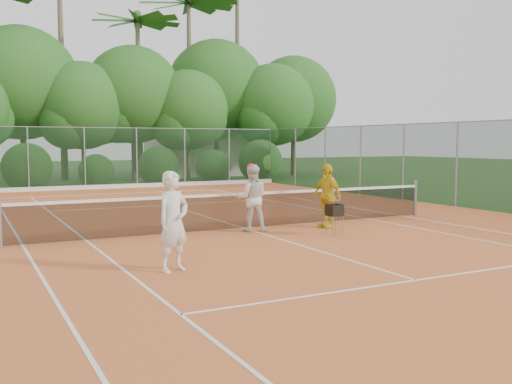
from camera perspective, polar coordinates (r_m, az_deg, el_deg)
ground at (r=15.14m, az=-1.11°, el=-3.75°), size 120.00×120.00×0.00m
clay_court at (r=15.14m, az=-1.11°, el=-3.72°), size 18.00×36.00×0.02m
club_building at (r=40.56m, az=-4.72°, el=3.85°), size 8.00×5.00×3.00m
tennis_net at (r=15.07m, az=-1.11°, el=-1.75°), size 11.97×0.10×1.10m
player_white at (r=10.16m, az=-8.27°, el=-2.94°), size 0.76×0.64×1.78m
player_center_grp at (r=14.60m, az=-0.45°, el=-0.59°), size 1.01×0.91×1.74m
player_yellow at (r=15.33m, az=7.11°, el=-0.38°), size 0.55×1.05×1.71m
ball_hopper at (r=14.11m, az=7.85°, el=-1.87°), size 0.34×0.34×0.77m
stray_ball_a at (r=23.01m, az=-16.33°, el=-0.82°), size 0.07×0.07×0.07m
stray_ball_b at (r=27.07m, az=-18.48°, el=-0.03°), size 0.07×0.07×0.07m
stray_ball_c at (r=24.74m, az=0.49°, el=-0.22°), size 0.07×0.07×0.07m
court_markings at (r=15.14m, az=-1.11°, el=-3.67°), size 11.03×23.83×0.01m
fence_back at (r=29.20m, az=-14.27°, el=3.31°), size 18.07×0.07×3.00m
tropical_treeline at (r=34.71m, az=-14.05°, el=9.49°), size 32.10×8.49×15.03m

